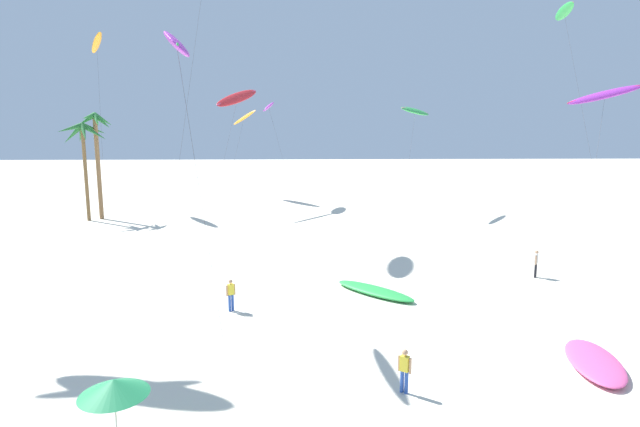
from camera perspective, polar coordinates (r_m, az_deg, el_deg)
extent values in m
cylinder|color=brown|center=(55.84, -24.83, 4.09)|extent=(0.35, 0.35, 9.53)
cone|color=#23662D|center=(55.28, -24.04, 8.33)|extent=(2.53, 0.63, 1.87)
cone|color=#23662D|center=(56.32, -24.05, 8.63)|extent=(2.03, 2.48, 1.35)
cone|color=#23662D|center=(56.67, -25.27, 8.11)|extent=(1.72, 2.32, 2.11)
cone|color=#23662D|center=(56.12, -26.00, 8.01)|extent=(2.35, 0.74, 2.18)
cone|color=#23662D|center=(55.01, -26.29, 8.56)|extent=(2.01, 2.50, 1.19)
cone|color=#23662D|center=(54.60, -25.00, 8.21)|extent=(1.68, 2.44, 1.95)
cylinder|color=olive|center=(56.37, -23.65, 4.74)|extent=(0.43, 0.43, 10.54)
cone|color=#287533|center=(55.92, -23.27, 9.48)|extent=(1.90, 0.73, 1.73)
cone|color=#287533|center=(56.60, -23.17, 9.63)|extent=(1.80, 1.80, 1.49)
cone|color=#287533|center=(57.06, -23.80, 9.54)|extent=(0.89, 2.03, 1.54)
cone|color=#287533|center=(57.00, -24.56, 9.72)|extent=(2.04, 1.55, 1.16)
cone|color=#287533|center=(56.30, -24.81, 9.48)|extent=(2.03, 1.14, 1.56)
cone|color=#287533|center=(55.46, -24.57, 9.87)|extent=(1.01, 2.12, 0.94)
cone|color=#287533|center=(55.40, -23.87, 9.61)|extent=(1.43, 2.02, 1.48)
cylinder|color=#4C4C51|center=(40.79, -14.84, 10.90)|extent=(2.24, 6.59, 20.76)
ellipsoid|color=orange|center=(68.43, -8.52, 10.61)|extent=(4.48, 6.63, 2.72)
ellipsoid|color=white|center=(68.43, -8.52, 10.64)|extent=(3.90, 6.21, 2.05)
cylinder|color=#4C4C51|center=(65.02, -9.59, 5.92)|extent=(1.94, 7.30, 10.57)
ellipsoid|color=purple|center=(25.06, -15.81, 17.85)|extent=(2.41, 5.32, 2.19)
ellipsoid|color=green|center=(25.07, -15.81, 17.93)|extent=(1.67, 5.11, 1.42)
cylinder|color=#4C4C51|center=(23.34, -13.39, 2.56)|extent=(2.12, 2.81, 12.84)
ellipsoid|color=red|center=(59.00, -9.27, 12.72)|extent=(4.56, 7.71, 3.22)
ellipsoid|color=#EA5193|center=(59.00, -9.27, 12.76)|extent=(3.97, 7.71, 2.56)
cylinder|color=#4C4C51|center=(55.07, -10.66, 6.30)|extent=(2.04, 8.14, 12.54)
ellipsoid|color=purple|center=(62.80, -5.79, 11.86)|extent=(1.74, 5.84, 2.01)
ellipsoid|color=green|center=(62.81, -5.79, 11.89)|extent=(1.05, 5.79, 1.41)
cylinder|color=#4C4C51|center=(58.35, -4.21, 6.22)|extent=(3.57, 8.83, 11.75)
ellipsoid|color=purple|center=(49.32, 29.39, 11.56)|extent=(5.99, 1.88, 2.33)
ellipsoid|color=red|center=(49.32, 29.40, 11.61)|extent=(6.06, 1.29, 1.90)
cylinder|color=#4C4C51|center=(45.99, 28.48, 4.32)|extent=(3.93, 5.50, 11.86)
ellipsoid|color=green|center=(57.19, 10.67, 11.23)|extent=(4.99, 5.80, 1.40)
ellipsoid|color=#EA5193|center=(57.19, 10.67, 11.27)|extent=(4.46, 5.38, 0.88)
cylinder|color=#4C4C51|center=(52.32, 9.91, 5.31)|extent=(3.22, 9.48, 10.98)
ellipsoid|color=green|center=(54.75, 25.74, 19.76)|extent=(2.22, 5.84, 1.25)
ellipsoid|color=orange|center=(54.75, 25.75, 19.80)|extent=(1.77, 5.81, 0.65)
cylinder|color=#4C4C51|center=(50.51, 27.56, 9.20)|extent=(1.10, 7.82, 19.68)
ellipsoid|color=orange|center=(64.05, -23.80, 17.14)|extent=(3.76, 5.99, 2.11)
ellipsoid|color=#19B2B7|center=(64.06, -23.81, 17.17)|extent=(3.27, 5.77, 1.76)
cylinder|color=#4C4C51|center=(59.22, -23.38, 8.78)|extent=(2.68, 7.85, 18.46)
ellipsoid|color=green|center=(28.90, 6.16, -8.62)|extent=(4.60, 4.75, 0.36)
ellipsoid|color=yellow|center=(28.90, 6.16, -8.58)|extent=(2.47, 2.52, 0.21)
ellipsoid|color=#EA5193|center=(23.14, 28.46, -14.43)|extent=(2.87, 4.58, 0.38)
ellipsoid|color=black|center=(23.14, 28.46, -14.38)|extent=(2.02, 2.25, 0.23)
cylinder|color=black|center=(34.53, 23.08, -5.89)|extent=(0.14, 0.14, 0.87)
cylinder|color=black|center=(34.38, 23.05, -5.95)|extent=(0.14, 0.14, 0.87)
cube|color=white|center=(34.28, 23.14, -4.72)|extent=(0.33, 0.36, 0.61)
cylinder|color=tan|center=(34.49, 23.18, -4.70)|extent=(0.09, 0.09, 0.56)
cylinder|color=tan|center=(34.08, 23.10, -4.86)|extent=(0.09, 0.09, 0.56)
sphere|color=tan|center=(34.18, 23.19, -4.00)|extent=(0.21, 0.21, 0.21)
cylinder|color=#284CA3|center=(18.90, 9.20, -18.10)|extent=(0.14, 0.14, 0.81)
cylinder|color=#284CA3|center=(18.84, 9.68, -18.21)|extent=(0.14, 0.14, 0.81)
cube|color=yellow|center=(18.56, 9.50, -16.29)|extent=(0.36, 0.34, 0.55)
cylinder|color=tan|center=(18.66, 8.88, -16.26)|extent=(0.09, 0.09, 0.56)
cylinder|color=tan|center=(18.50, 10.11, -16.53)|extent=(0.09, 0.09, 0.56)
sphere|color=tan|center=(18.39, 9.53, -15.13)|extent=(0.21, 0.21, 0.21)
cylinder|color=#284CA3|center=(26.50, -9.79, -9.82)|extent=(0.14, 0.14, 0.86)
cylinder|color=#284CA3|center=(26.43, -10.12, -9.88)|extent=(0.14, 0.14, 0.86)
cube|color=yellow|center=(26.24, -10.00, -8.39)|extent=(0.36, 0.33, 0.55)
cylinder|color=tan|center=(26.34, -9.58, -8.40)|extent=(0.09, 0.09, 0.56)
cylinder|color=tan|center=(26.17, -10.42, -8.54)|extent=(0.09, 0.09, 0.56)
sphere|color=tan|center=(26.12, -10.02, -7.53)|extent=(0.21, 0.21, 0.21)
cylinder|color=beige|center=(16.15, -21.89, -21.38)|extent=(0.05, 0.05, 2.02)
cone|color=#23844C|center=(15.59, -22.17, -17.61)|extent=(1.89, 1.89, 0.45)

